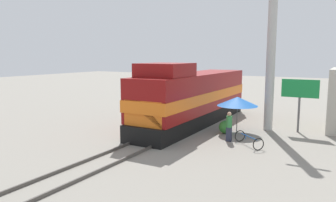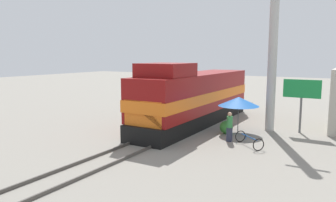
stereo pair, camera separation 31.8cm
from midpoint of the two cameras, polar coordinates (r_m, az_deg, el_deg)
ground_plane at (r=21.68m, az=1.16°, el=-5.22°), size 120.00×120.00×0.00m
rail_near at (r=22.00m, az=-0.49°, el=-4.82°), size 0.08×28.96×0.15m
rail_far at (r=21.34m, az=2.87°, el=-5.23°), size 0.08×28.96×0.15m
locomotive at (r=23.31m, az=3.82°, el=0.60°), size 2.96×13.93×4.48m
utility_pole at (r=22.34m, az=17.15°, el=8.67°), size 1.80×0.57×10.64m
vendor_umbrella at (r=21.39m, az=11.59°, el=-0.05°), size 2.59×2.59×2.31m
billboard_sign at (r=22.49m, az=21.61°, el=1.46°), size 2.28×0.12×3.42m
shrub_cluster at (r=21.16m, az=9.53°, el=-4.49°), size 0.83×0.83×0.83m
person_bystander at (r=19.20m, az=10.12°, el=-4.20°), size 0.34×0.34×1.73m
bicycle at (r=18.59m, az=13.39°, el=-6.57°), size 1.87×1.79×0.67m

